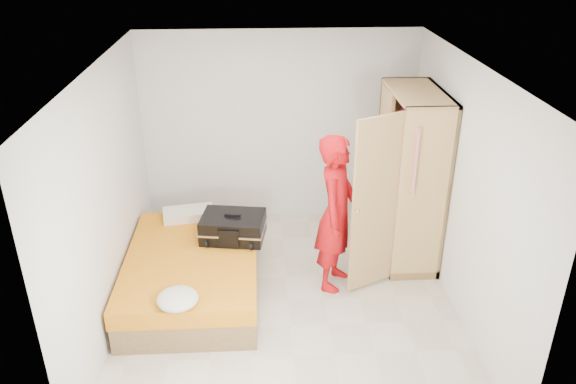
{
  "coord_description": "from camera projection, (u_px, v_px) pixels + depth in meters",
  "views": [
    {
      "loc": [
        -0.29,
        -5.06,
        3.79
      ],
      "look_at": [
        0.04,
        0.69,
        1.0
      ],
      "focal_mm": 35.0,
      "sensor_mm": 36.0,
      "label": 1
    }
  ],
  "objects": [
    {
      "name": "bed",
      "position": [
        193.0,
        273.0,
        6.24
      ],
      "size": [
        1.42,
        2.02,
        0.5
      ],
      "color": "olive",
      "rests_on": "ground"
    },
    {
      "name": "room",
      "position": [
        288.0,
        195.0,
        5.65
      ],
      "size": [
        4.0,
        4.02,
        2.6
      ],
      "color": "beige",
      "rests_on": "ground"
    },
    {
      "name": "pillow",
      "position": [
        188.0,
        214.0,
        6.87
      ],
      "size": [
        0.65,
        0.41,
        0.11
      ],
      "primitive_type": "cube",
      "rotation": [
        0.0,
        0.0,
        0.17
      ],
      "color": "white",
      "rests_on": "bed"
    },
    {
      "name": "person",
      "position": [
        337.0,
        213.0,
        6.14
      ],
      "size": [
        0.66,
        0.78,
        1.81
      ],
      "primitive_type": "imported",
      "rotation": [
        0.0,
        0.0,
        1.17
      ],
      "color": "red",
      "rests_on": "ground"
    },
    {
      "name": "suitcase",
      "position": [
        233.0,
        227.0,
        6.4
      ],
      "size": [
        0.79,
        0.64,
        0.31
      ],
      "rotation": [
        0.0,
        0.0,
        -0.16
      ],
      "color": "black",
      "rests_on": "bed"
    },
    {
      "name": "round_cushion",
      "position": [
        178.0,
        299.0,
        5.29
      ],
      "size": [
        0.39,
        0.39,
        0.15
      ],
      "primitive_type": "ellipsoid",
      "color": "white",
      "rests_on": "bed"
    },
    {
      "name": "wardrobe",
      "position": [
        407.0,
        183.0,
        6.61
      ],
      "size": [
        1.12,
        1.44,
        2.1
      ],
      "color": "#E1B96D",
      "rests_on": "ground"
    }
  ]
}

